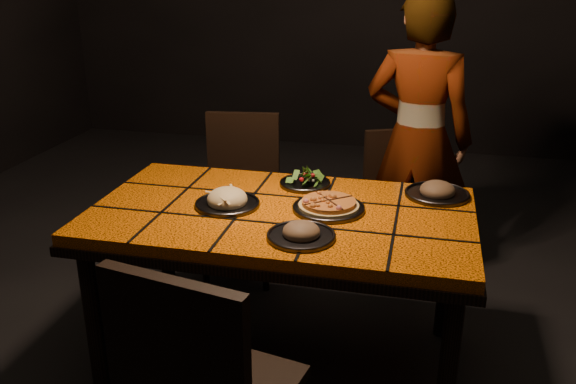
% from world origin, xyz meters
% --- Properties ---
extents(room_shell, '(6.04, 7.04, 3.08)m').
position_xyz_m(room_shell, '(0.00, 0.00, 1.50)').
color(room_shell, black).
rests_on(room_shell, ground).
extents(dining_table, '(1.62, 0.92, 0.75)m').
position_xyz_m(dining_table, '(0.00, 0.00, 0.67)').
color(dining_table, orange).
rests_on(dining_table, ground).
extents(chair_far_left, '(0.47, 0.47, 0.93)m').
position_xyz_m(chair_far_left, '(-0.44, 0.81, 0.53)').
color(chair_far_left, black).
rests_on(chair_far_left, ground).
extents(chair_far_right, '(0.51, 0.51, 0.85)m').
position_xyz_m(chair_far_right, '(0.46, 0.96, 0.49)').
color(chair_far_right, black).
rests_on(chair_far_right, ground).
extents(diner, '(0.65, 0.48, 1.63)m').
position_xyz_m(diner, '(0.53, 1.00, 0.81)').
color(diner, brown).
rests_on(diner, ground).
extents(plate_pizza, '(0.36, 0.36, 0.04)m').
position_xyz_m(plate_pizza, '(0.20, 0.04, 0.77)').
color(plate_pizza, '#3C3B41').
rests_on(plate_pizza, dining_table).
extents(plate_pasta, '(0.28, 0.28, 0.09)m').
position_xyz_m(plate_pasta, '(-0.23, -0.02, 0.77)').
color(plate_pasta, '#3C3B41').
rests_on(plate_pasta, dining_table).
extents(plate_salad, '(0.24, 0.24, 0.07)m').
position_xyz_m(plate_salad, '(0.04, 0.31, 0.78)').
color(plate_salad, '#3C3B41').
rests_on(plate_salad, dining_table).
extents(plate_mushroom_a, '(0.26, 0.26, 0.09)m').
position_xyz_m(plate_mushroom_a, '(0.14, -0.26, 0.77)').
color(plate_mushroom_a, '#3C3B41').
rests_on(plate_mushroom_a, dining_table).
extents(plate_mushroom_b, '(0.29, 0.29, 0.09)m').
position_xyz_m(plate_mushroom_b, '(0.64, 0.31, 0.77)').
color(plate_mushroom_b, '#3C3B41').
rests_on(plate_mushroom_b, dining_table).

